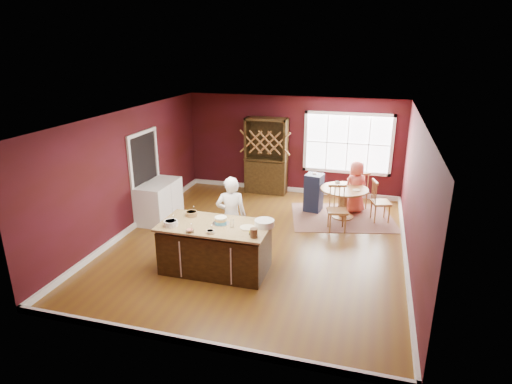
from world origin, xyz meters
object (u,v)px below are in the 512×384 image
Objects in this scene: washer at (153,205)px; chair_south at (337,209)px; chair_east at (381,201)px; chair_north at (358,189)px; seated_woman at (356,187)px; toddler at (315,179)px; dining_table at (344,197)px; dryer at (166,197)px; high_chair at (314,192)px; kitchen_island at (215,248)px; baker at (231,216)px; hutch at (266,156)px; layer_cake at (221,220)px.

chair_south is at bearing 10.74° from washer.
chair_north is (-0.56, 0.74, -0.01)m from chair_east.
toddler is at bearing -28.96° from seated_woman.
dryer reaches higher than dining_table.
high_chair is at bearing -99.03° from toddler.
high_chair is at bearing 64.60° from chair_east.
dryer is at bearing 90.00° from washer.
kitchen_island is 3.84m from toddler.
chair_south is 4.16m from dryer.
washer is (-4.54, -2.38, -0.03)m from chair_north.
chair_north is at bearing 21.77° from toddler.
chair_south is (1.92, 1.73, -0.29)m from baker.
washer is (-4.48, -2.07, -0.20)m from seated_woman.
dryer is at bearing 83.57° from chair_east.
dryer is at bearing -53.09° from baker.
dining_table is 0.70× the size of baker.
high_chair is (-1.07, -0.52, 0.00)m from chair_north.
kitchen_island is 4.37m from seated_woman.
chair_south is at bearing -59.83° from toddler.
dining_table is at bearing -25.02° from toddler.
high_chair is at bearing -35.49° from hutch.
toddler is at bearing 90.84° from high_chair.
hutch is at bearing -41.88° from chair_north.
chair_south is at bearing -44.29° from hutch.
toddler reaches higher than washer.
layer_cake is 4.51m from hutch.
seated_woman is at bearing 62.18° from dining_table.
seated_woman reaches higher than layer_cake.
chair_south is 3.13m from hutch.
chair_south is at bearing -47.28° from high_chair.
dining_table is 1.13× the size of high_chair.
washer is (-5.10, -1.63, -0.05)m from chair_east.
baker is 3.86m from chair_east.
baker reaches higher than dryer.
toddler is at bearing 69.83° from kitchen_island.
dining_table is 4.34m from dryer.
baker reaches higher than layer_cake.
dining_table is 1.24× the size of dryer.
toddler is (1.22, 3.52, -0.17)m from layer_cake.
chair_east is at bearing -22.54° from hutch.
seated_woman is (2.23, 3.01, -0.15)m from baker.
chair_south is 0.49× the size of hutch.
toddler is (-1.06, -0.42, 0.31)m from chair_north.
toddler is (-0.99, -0.11, 0.15)m from seated_woman.
chair_north reaches higher than washer.
dining_table is at bearing -8.69° from high_chair.
hutch is (-1.53, 0.98, 0.25)m from toddler.
chair_south is 0.79× the size of seated_woman.
hutch reaches higher than chair_south.
layer_cake reaches higher than chair_east.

